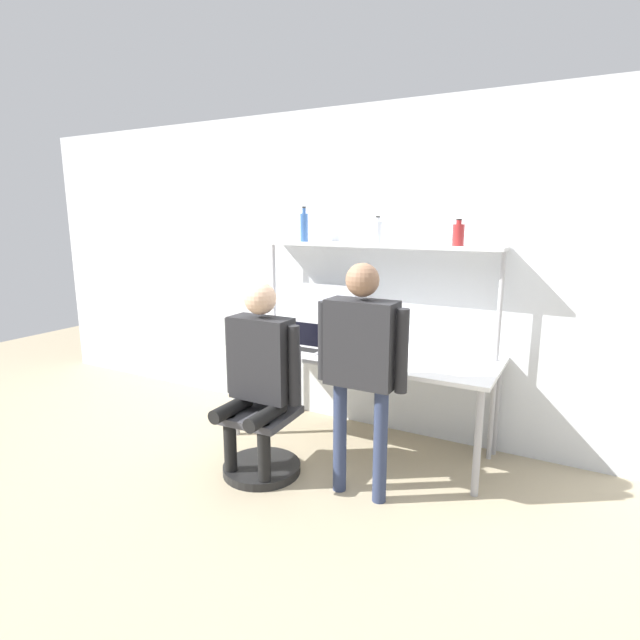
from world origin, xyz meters
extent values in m
plane|color=tan|center=(0.00, 0.00, 0.00)|extent=(12.00, 12.00, 0.00)
cube|color=silver|center=(0.00, 0.85, 1.35)|extent=(8.00, 0.06, 2.70)
cube|color=white|center=(0.00, 0.42, 0.76)|extent=(2.09, 0.80, 0.03)
cylinder|color=#A5A5AA|center=(-0.99, 0.08, 0.37)|extent=(0.05, 0.05, 0.75)
cylinder|color=#A5A5AA|center=(0.99, 0.08, 0.37)|extent=(0.05, 0.05, 0.75)
cylinder|color=#A5A5AA|center=(-0.99, 0.76, 0.37)|extent=(0.05, 0.05, 0.75)
cylinder|color=#A5A5AA|center=(0.99, 0.76, 0.37)|extent=(0.05, 0.05, 0.75)
cube|color=silver|center=(0.00, 0.66, 1.59)|extent=(1.99, 0.30, 0.02)
cylinder|color=#B2B2B7|center=(-0.97, 0.66, 0.80)|extent=(0.04, 0.04, 1.61)
cylinder|color=#B2B2B7|center=(0.97, 0.66, 0.80)|extent=(0.04, 0.04, 1.61)
cylinder|color=#B7B7BC|center=(-0.45, 0.69, 0.78)|extent=(0.19, 0.19, 0.01)
cylinder|color=#B7B7BC|center=(-0.45, 0.69, 0.85)|extent=(0.06, 0.06, 0.13)
cube|color=#B7B7BC|center=(-0.45, 0.69, 1.08)|extent=(0.56, 0.01, 0.34)
cube|color=silver|center=(-0.45, 0.69, 1.08)|extent=(0.53, 0.02, 0.32)
cube|color=silver|center=(-0.43, 0.24, 0.78)|extent=(0.33, 0.21, 0.01)
cube|color=black|center=(-0.43, 0.22, 0.79)|extent=(0.28, 0.11, 0.00)
cube|color=silver|center=(-0.43, 0.33, 0.89)|extent=(0.33, 0.04, 0.21)
cube|color=black|center=(-0.43, 0.32, 0.89)|extent=(0.29, 0.03, 0.18)
cube|color=silver|center=(-0.19, 0.22, 0.78)|extent=(0.07, 0.15, 0.01)
cube|color=black|center=(-0.19, 0.22, 0.79)|extent=(0.06, 0.13, 0.00)
cylinder|color=black|center=(-0.43, -0.34, 0.03)|extent=(0.56, 0.56, 0.06)
cylinder|color=#4C4C51|center=(-0.43, -0.34, 0.24)|extent=(0.06, 0.06, 0.36)
cube|color=#3F3F44|center=(-0.43, -0.34, 0.44)|extent=(0.48, 0.48, 0.05)
cube|color=#3F3F44|center=(-0.44, -0.13, 0.69)|extent=(0.42, 0.06, 0.45)
cylinder|color=black|center=(-0.58, -0.51, 0.23)|extent=(0.09, 0.09, 0.47)
cylinder|color=black|center=(-0.29, -0.51, 0.23)|extent=(0.09, 0.09, 0.47)
cylinder|color=black|center=(-0.58, -0.48, 0.51)|extent=(0.10, 0.38, 0.10)
cylinder|color=black|center=(-0.29, -0.48, 0.51)|extent=(0.10, 0.38, 0.10)
cube|color=#262628|center=(-0.43, -0.31, 0.85)|extent=(0.44, 0.20, 0.58)
cylinder|color=#262628|center=(-0.70, -0.31, 0.83)|extent=(0.08, 0.08, 0.56)
cylinder|color=#262628|center=(-0.17, -0.31, 0.83)|extent=(0.08, 0.08, 0.56)
sphere|color=#D8AD8C|center=(-0.43, -0.31, 1.27)|extent=(0.22, 0.22, 0.22)
cylinder|color=#2D3856|center=(0.17, -0.28, 0.39)|extent=(0.09, 0.09, 0.77)
cylinder|color=#2D3856|center=(0.45, -0.28, 0.39)|extent=(0.09, 0.09, 0.77)
cube|color=#262628|center=(0.31, -0.28, 1.04)|extent=(0.44, 0.20, 0.55)
cylinder|color=#262628|center=(0.04, -0.28, 1.03)|extent=(0.08, 0.08, 0.52)
cylinder|color=#262628|center=(0.58, -0.28, 1.03)|extent=(0.08, 0.08, 0.52)
sphere|color=#8C664C|center=(0.31, -0.28, 1.44)|extent=(0.21, 0.21, 0.21)
cylinder|color=silver|center=(0.02, 0.66, 1.69)|extent=(0.08, 0.08, 0.17)
cylinder|color=silver|center=(0.02, 0.66, 1.79)|extent=(0.03, 0.03, 0.03)
cylinder|color=black|center=(0.02, 0.66, 1.82)|extent=(0.04, 0.04, 0.01)
cylinder|color=maroon|center=(0.65, 0.66, 1.68)|extent=(0.08, 0.08, 0.16)
cylinder|color=maroon|center=(0.65, 0.66, 1.78)|extent=(0.04, 0.04, 0.03)
cylinder|color=black|center=(0.65, 0.66, 1.80)|extent=(0.04, 0.04, 0.01)
cylinder|color=#335999|center=(-0.65, 0.66, 1.72)|extent=(0.07, 0.07, 0.23)
cylinder|color=#335999|center=(-0.65, 0.66, 1.86)|extent=(0.03, 0.03, 0.04)
cylinder|color=black|center=(-0.65, 0.66, 1.89)|extent=(0.03, 0.03, 0.01)
camera|label=1|loc=(1.53, -3.05, 1.82)|focal=28.00mm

